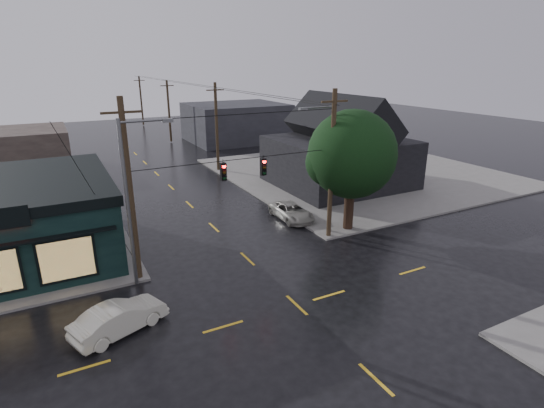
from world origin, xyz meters
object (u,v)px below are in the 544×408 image
utility_pole_nw (140,279)px  utility_pole_ne (328,237)px  corner_tree (352,155)px  suv_silver (291,212)px  sedan_cream (120,318)px

utility_pole_nw → utility_pole_ne: size_ratio=1.00×
utility_pole_ne → utility_pole_nw: bearing=180.0°
corner_tree → utility_pole_nw: bearing=-178.1°
utility_pole_nw → utility_pole_ne: same height
utility_pole_ne → suv_silver: bearing=96.6°
corner_tree → utility_pole_ne: bearing=-166.4°
corner_tree → suv_silver: bearing=123.9°
utility_pole_ne → sedan_cream: bearing=-162.5°
utility_pole_nw → sedan_cream: (-1.77, -4.65, 0.71)m
corner_tree → sedan_cream: bearing=-163.0°
utility_pole_nw → sedan_cream: size_ratio=2.35×
utility_pole_ne → sedan_cream: size_ratio=2.35×
utility_pole_nw → suv_silver: bearing=19.0°
utility_pole_ne → suv_silver: (-0.50, 4.31, 0.63)m
corner_tree → sedan_cream: size_ratio=1.99×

